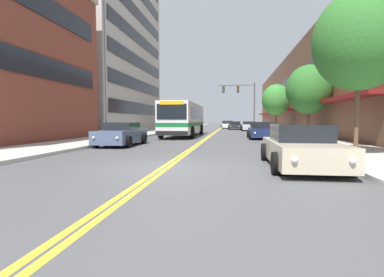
% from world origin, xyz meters
% --- Properties ---
extents(ground_plane, '(240.00, 240.00, 0.00)m').
position_xyz_m(ground_plane, '(0.00, 37.00, 0.00)').
color(ground_plane, '#4C4C4F').
extents(sidewalk_left, '(3.97, 106.00, 0.15)m').
position_xyz_m(sidewalk_left, '(-7.49, 37.00, 0.08)').
color(sidewalk_left, '#B2ADA5').
rests_on(sidewalk_left, ground_plane).
extents(sidewalk_right, '(3.97, 106.00, 0.15)m').
position_xyz_m(sidewalk_right, '(7.49, 37.00, 0.08)').
color(sidewalk_right, '#B2ADA5').
rests_on(sidewalk_right, ground_plane).
extents(centre_line, '(0.34, 106.00, 0.01)m').
position_xyz_m(centre_line, '(0.00, 37.00, 0.00)').
color(centre_line, yellow).
rests_on(centre_line, ground_plane).
extents(office_tower_left, '(12.08, 21.37, 26.43)m').
position_xyz_m(office_tower_left, '(-15.71, 28.05, 13.21)').
color(office_tower_left, '#BCB7AD').
rests_on(office_tower_left, ground_plane).
extents(storefront_row_right, '(9.10, 68.00, 10.61)m').
position_xyz_m(storefront_row_right, '(13.70, 37.00, 5.30)').
color(storefront_row_right, brown).
rests_on(storefront_row_right, ground_plane).
extents(city_bus, '(2.87, 11.58, 2.98)m').
position_xyz_m(city_bus, '(-2.40, 18.60, 1.69)').
color(city_bus, silver).
rests_on(city_bus, ground_plane).
extents(car_black_parked_left_near, '(2.04, 4.86, 1.18)m').
position_xyz_m(car_black_parked_left_near, '(-4.28, 32.34, 0.56)').
color(car_black_parked_left_near, black).
rests_on(car_black_parked_left_near, ground_plane).
extents(car_slate_blue_parked_left_mid, '(2.10, 4.66, 1.37)m').
position_xyz_m(car_slate_blue_parked_left_mid, '(-4.42, 7.80, 0.65)').
color(car_slate_blue_parked_left_mid, '#475675').
rests_on(car_slate_blue_parked_left_mid, ground_plane).
extents(car_champagne_parked_right_foreground, '(2.18, 4.93, 1.37)m').
position_xyz_m(car_champagne_parked_right_foreground, '(4.30, 0.78, 0.63)').
color(car_champagne_parked_right_foreground, beige).
rests_on(car_champagne_parked_right_foreground, ground_plane).
extents(car_navy_parked_right_mid, '(2.17, 4.63, 1.36)m').
position_xyz_m(car_navy_parked_right_mid, '(4.44, 15.63, 0.63)').
color(car_navy_parked_right_mid, '#19234C').
rests_on(car_navy_parked_right_mid, ground_plane).
extents(car_silver_parked_right_far, '(2.17, 4.85, 1.31)m').
position_xyz_m(car_silver_parked_right_far, '(4.39, 33.51, 0.63)').
color(car_silver_parked_right_far, '#B7B7BC').
rests_on(car_silver_parked_right_far, ground_plane).
extents(car_charcoal_moving_lead, '(2.12, 4.29, 1.27)m').
position_xyz_m(car_charcoal_moving_lead, '(2.48, 38.44, 0.60)').
color(car_charcoal_moving_lead, '#232328').
rests_on(car_charcoal_moving_lead, ground_plane).
extents(car_beige_moving_second, '(2.04, 4.55, 1.30)m').
position_xyz_m(car_beige_moving_second, '(0.77, 53.30, 0.60)').
color(car_beige_moving_second, '#BCAD89').
rests_on(car_beige_moving_second, ground_plane).
extents(car_white_moving_third, '(2.15, 4.71, 1.37)m').
position_xyz_m(car_white_moving_third, '(1.27, 45.18, 0.63)').
color(car_white_moving_third, white).
rests_on(car_white_moving_third, ground_plane).
extents(traffic_signal_mast, '(5.32, 0.38, 6.89)m').
position_xyz_m(traffic_signal_mast, '(3.47, 35.00, 4.87)').
color(traffic_signal_mast, '#47474C').
rests_on(traffic_signal_mast, ground_plane).
extents(street_lamp_left_near, '(2.12, 0.28, 8.81)m').
position_xyz_m(street_lamp_left_near, '(-5.04, 7.51, 5.15)').
color(street_lamp_left_near, '#47474C').
rests_on(street_lamp_left_near, ground_plane).
extents(street_tree_right_near, '(3.52, 3.52, 6.38)m').
position_xyz_m(street_tree_right_near, '(6.99, 3.43, 4.60)').
color(street_tree_right_near, brown).
rests_on(street_tree_right_near, sidewalk_right).
extents(street_tree_right_mid, '(3.53, 3.53, 5.73)m').
position_xyz_m(street_tree_right_mid, '(8.10, 15.81, 3.94)').
color(street_tree_right_mid, brown).
rests_on(street_tree_right_mid, sidewalk_right).
extents(street_tree_right_far, '(3.37, 3.37, 5.65)m').
position_xyz_m(street_tree_right_far, '(7.29, 28.08, 3.94)').
color(street_tree_right_far, brown).
rests_on(street_tree_right_far, sidewalk_right).
extents(fire_hydrant, '(0.33, 0.25, 0.82)m').
position_xyz_m(fire_hydrant, '(5.95, 8.07, 0.56)').
color(fire_hydrant, '#B7B7BC').
rests_on(fire_hydrant, sidewalk_right).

